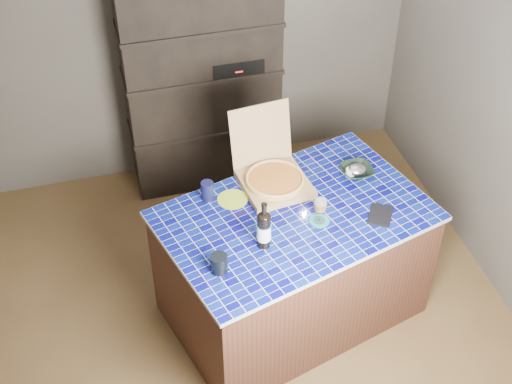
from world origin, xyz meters
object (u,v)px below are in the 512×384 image
object	(u,v)px
mead_bottle	(264,229)
kitchen_island	(293,264)
dvd_case	(380,215)
bowl	(357,171)
pizza_box	(273,176)
wine_glass	(320,205)

from	to	relation	value
mead_bottle	kitchen_island	bearing A→B (deg)	37.97
dvd_case	bowl	distance (m)	0.43
mead_bottle	bowl	bearing A→B (deg)	31.49
mead_bottle	dvd_case	distance (m)	0.79
pizza_box	wine_glass	xyz separation A→B (m)	(0.17, -0.42, 0.07)
wine_glass	mead_bottle	bearing A→B (deg)	-164.56
pizza_box	mead_bottle	distance (m)	0.57
kitchen_island	pizza_box	size ratio (longest dim) A/B	3.38
pizza_box	dvd_case	size ratio (longest dim) A/B	2.86
dvd_case	bowl	bearing A→B (deg)	121.30
mead_bottle	wine_glass	xyz separation A→B (m)	(0.39, 0.11, 0.00)
bowl	dvd_case	bearing A→B (deg)	-91.04
wine_glass	bowl	world-z (taller)	wine_glass
kitchen_island	wine_glass	xyz separation A→B (m)	(0.12, -0.10, 0.59)
pizza_box	bowl	xyz separation A→B (m)	(0.57, -0.05, -0.04)
pizza_box	dvd_case	world-z (taller)	pizza_box
mead_bottle	wine_glass	size ratio (longest dim) A/B	1.76
pizza_box	wine_glass	size ratio (longest dim) A/B	2.97
pizza_box	mead_bottle	world-z (taller)	pizza_box
kitchen_island	bowl	xyz separation A→B (m)	(0.52, 0.27, 0.48)
dvd_case	kitchen_island	bearing A→B (deg)	-164.91
kitchen_island	wine_glass	distance (m)	0.61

